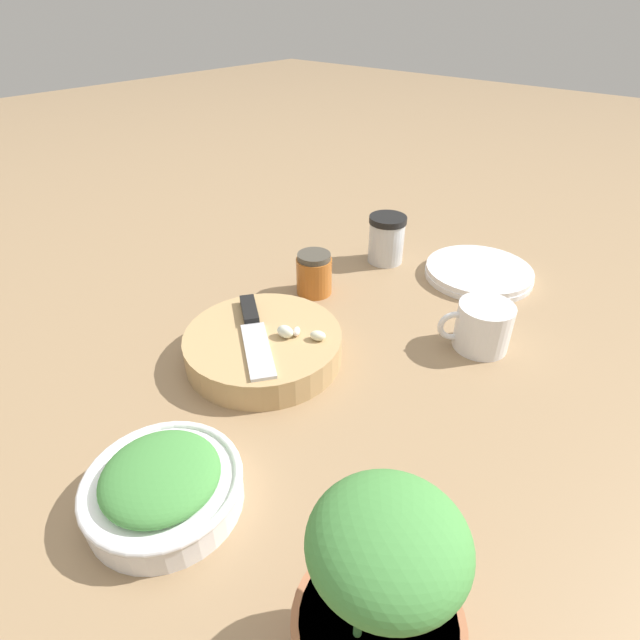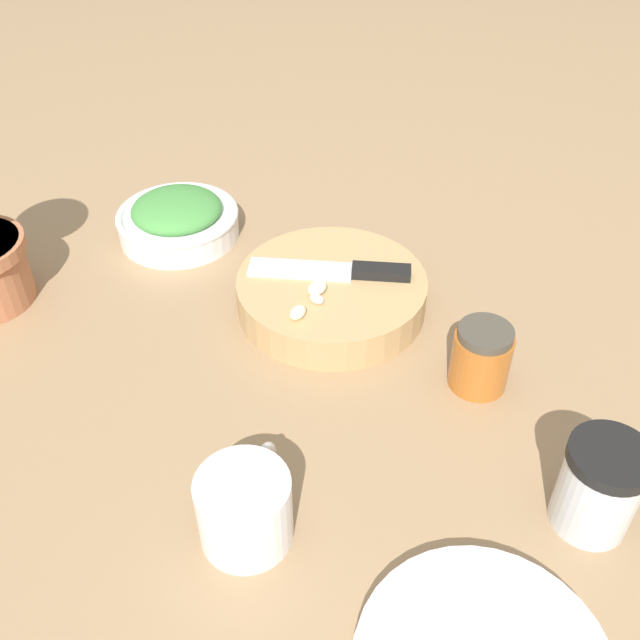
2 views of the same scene
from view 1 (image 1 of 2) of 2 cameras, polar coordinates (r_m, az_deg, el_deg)
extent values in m
plane|color=#997A56|center=(0.76, 2.53, -2.97)|extent=(5.00, 5.00, 0.00)
cylinder|color=tan|center=(0.73, -6.47, -2.97)|extent=(0.23, 0.23, 0.04)
cube|color=black|center=(0.76, -8.08, 1.14)|extent=(0.06, 0.07, 0.01)
cube|color=silver|center=(0.68, -7.12, -3.43)|extent=(0.10, 0.12, 0.01)
ellipsoid|color=silver|center=(0.71, -2.70, -1.32)|extent=(0.02, 0.02, 0.01)
ellipsoid|color=#EBE8C5|center=(0.70, -0.06, -1.90)|extent=(0.02, 0.03, 0.01)
ellipsoid|color=white|center=(0.70, -4.01, -1.33)|extent=(0.02, 0.03, 0.02)
cylinder|color=white|center=(0.58, -17.33, -18.22)|extent=(0.16, 0.16, 0.03)
torus|color=white|center=(0.56, -17.63, -17.13)|extent=(0.17, 0.17, 0.01)
ellipsoid|color=#478E42|center=(0.56, -17.78, -16.60)|extent=(0.12, 0.12, 0.04)
cylinder|color=silver|center=(0.99, 7.57, 8.83)|extent=(0.07, 0.07, 0.08)
cylinder|color=black|center=(0.97, 7.78, 11.30)|extent=(0.07, 0.07, 0.01)
cylinder|color=white|center=(0.78, 18.16, -0.69)|extent=(0.08, 0.08, 0.07)
torus|color=white|center=(0.76, 15.06, -0.65)|extent=(0.04, 0.04, 0.05)
cylinder|color=white|center=(0.99, 17.61, 4.97)|extent=(0.20, 0.20, 0.01)
cylinder|color=white|center=(0.98, 17.71, 5.48)|extent=(0.19, 0.19, 0.01)
cylinder|color=#B26023|center=(0.88, -0.68, 5.06)|extent=(0.06, 0.06, 0.07)
cylinder|color=#474238|center=(0.86, -0.69, 7.25)|extent=(0.06, 0.06, 0.01)
cylinder|color=#B26B47|center=(0.42, 6.60, -31.31)|extent=(0.12, 0.12, 0.02)
ellipsoid|color=#478E42|center=(0.33, 7.82, -23.98)|extent=(0.10, 0.10, 0.06)
cylinder|color=#478E42|center=(0.38, 8.84, -25.97)|extent=(0.01, 0.01, 0.09)
cylinder|color=#478E42|center=(0.37, 8.84, -28.71)|extent=(0.01, 0.01, 0.09)
cylinder|color=#478E42|center=(0.37, 4.63, -29.16)|extent=(0.01, 0.01, 0.09)
camera|label=2|loc=(0.97, 43.08, 32.23)|focal=40.00mm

